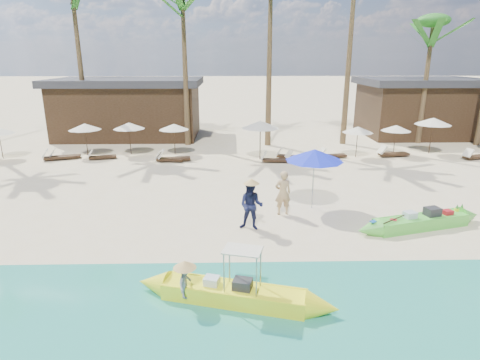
{
  "coord_description": "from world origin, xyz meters",
  "views": [
    {
      "loc": [
        -0.4,
        -13.05,
        5.79
      ],
      "look_at": [
        -0.04,
        2.0,
        1.17
      ],
      "focal_mm": 30.0,
      "sensor_mm": 36.0,
      "label": 1
    }
  ],
  "objects_px": {
    "green_canoe": "(421,222)",
    "tourist": "(283,193)",
    "blue_umbrella": "(315,155)",
    "yellow_canoe": "(234,294)"
  },
  "relations": [
    {
      "from": "green_canoe",
      "to": "tourist",
      "type": "bearing_deg",
      "value": 147.69
    },
    {
      "from": "green_canoe",
      "to": "blue_umbrella",
      "type": "bearing_deg",
      "value": 133.95
    },
    {
      "from": "green_canoe",
      "to": "tourist",
      "type": "relative_size",
      "value": 3.21
    },
    {
      "from": "green_canoe",
      "to": "blue_umbrella",
      "type": "relative_size",
      "value": 2.29
    },
    {
      "from": "yellow_canoe",
      "to": "blue_umbrella",
      "type": "relative_size",
      "value": 2.3
    },
    {
      "from": "green_canoe",
      "to": "yellow_canoe",
      "type": "relative_size",
      "value": 1.0
    },
    {
      "from": "green_canoe",
      "to": "tourist",
      "type": "distance_m",
      "value": 4.97
    },
    {
      "from": "blue_umbrella",
      "to": "green_canoe",
      "type": "bearing_deg",
      "value": -30.52
    },
    {
      "from": "tourist",
      "to": "blue_umbrella",
      "type": "relative_size",
      "value": 0.71
    },
    {
      "from": "green_canoe",
      "to": "blue_umbrella",
      "type": "xyz_separation_m",
      "value": [
        -3.46,
        2.04,
        1.94
      ]
    }
  ]
}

